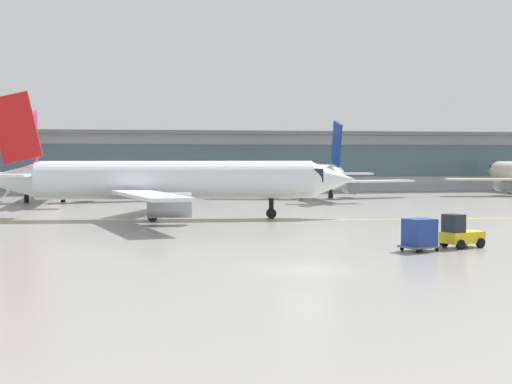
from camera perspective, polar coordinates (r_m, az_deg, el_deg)
ground_plane at (r=39.30m, az=3.67°, el=-5.67°), size 400.00×400.00×0.00m
taxiway_centreline_stripe at (r=68.74m, az=-5.73°, el=-2.11°), size 109.66×9.36×0.01m
terminal_concourse at (r=125.29m, az=-5.95°, el=2.28°), size 185.88×11.00×9.60m
gate_airplane_1 at (r=100.33m, az=-15.09°, el=1.13°), size 29.96×32.10×10.67m
gate_airplane_2 at (r=105.93m, az=4.22°, el=1.18°), size 28.04×30.09×9.99m
taxiing_regional_jet at (r=70.54m, az=-6.23°, el=0.79°), size 34.41×31.89×11.39m
baggage_tug at (r=49.98m, az=14.64°, el=-2.94°), size 2.92×2.32×2.10m
cargo_dolly_lead at (r=47.69m, az=11.85°, el=-2.98°), size 2.52×2.23×1.94m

